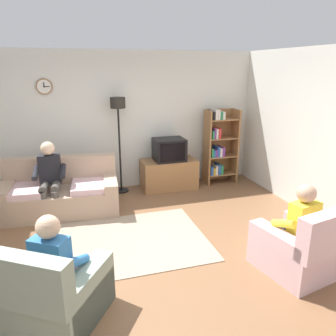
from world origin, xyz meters
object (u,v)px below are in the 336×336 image
Objects in this scene: couch at (61,195)px; bookshelf at (218,146)px; floor_lamp at (118,119)px; armchair_near_bookshelf at (299,249)px; armchair_near_window at (56,295)px; person_in_right_armchair at (296,223)px; tv_stand at (169,174)px; person_in_left_armchair at (58,261)px; tv at (169,150)px; person_on_couch at (50,176)px.

bookshelf is (3.21, 0.64, 0.49)m from couch.
armchair_near_bookshelf is at bearing -63.96° from floor_lamp.
person_in_right_armchair is (2.77, 0.10, 0.32)m from armchair_near_window.
couch is 1.93× the size of armchair_near_bookshelf.
tv_stand is at bearing 15.33° from couch.
person_in_left_armchair is (0.05, 0.07, 0.32)m from armchair_near_window.
tv is at bearing 56.38° from armchair_near_window.
person_in_left_armchair is at bearing 178.72° from armchair_near_bookshelf.
person_in_left_armchair is at bearing -179.44° from person_in_right_armchair.
tv_stand is 2.37m from person_on_couch.
couch is at bearing 136.25° from armchair_near_bookshelf.
couch is at bearing -149.32° from floor_lamp.
armchair_near_window is (-1.17, -3.32, -1.16)m from floor_lamp.
tv_stand is at bearing 101.55° from person_in_right_armchair.
person_in_right_armchair is (2.87, -2.44, -0.09)m from person_on_couch.
tv_stand is 1.08× the size of armchair_near_bookshelf.
tv_stand is 3.20m from person_in_right_armchair.
tv is 3.88m from armchair_near_window.
tv_stand is at bearing 56.58° from person_in_left_armchair.
armchair_near_window is (-3.24, -3.29, -0.51)m from bookshelf.
tv_stand is 0.52m from tv.
tv is at bearing 101.64° from person_in_right_armchair.
couch reaches higher than tv_stand.
tv_stand is 1.50m from floor_lamp.
bookshelf reaches higher than person_in_left_armchair.
floor_lamp is at bearing 71.02° from person_in_left_armchair.
tv is 0.48× the size of person_on_couch.
bookshelf is 3.43m from person_on_couch.
armchair_near_window is 1.15× the size of armchair_near_bookshelf.
tv is 0.51× the size of armchair_near_window.
bookshelf is 1.27× the size of person_on_couch.
bookshelf reaches higher than tv.
bookshelf is 2.17m from floor_lamp.
person_in_left_armchair is 2.72m from person_in_right_armchair.
person_on_couch is at bearing -167.30° from bookshelf.
bookshelf reaches higher than couch.
person_in_left_armchair is at bearing -86.46° from person_on_couch.
person_in_left_armchair is (-1.12, -3.25, -0.85)m from floor_lamp.
bookshelf reaches higher than armchair_near_bookshelf.
couch is 1.25× the size of bookshelf.
armchair_near_window is at bearing -123.42° from tv_stand.
armchair_near_window is 1.05× the size of person_in_right_armchair.
floor_lamp is 3.70m from person_in_right_armchair.
person_in_left_armchair reaches higher than armchair_near_bookshelf.
armchair_near_window is at bearing -123.43° from person_in_left_armchair.
armchair_near_window is (-2.13, -3.23, -0.01)m from tv_stand.
floor_lamp is 3.86m from armchair_near_bookshelf.
person_in_left_armchair is (-3.19, -3.22, -0.20)m from bookshelf.
person_in_left_armchair is 1.00× the size of person_in_right_armchair.
tv_stand is 0.59× the size of floor_lamp.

